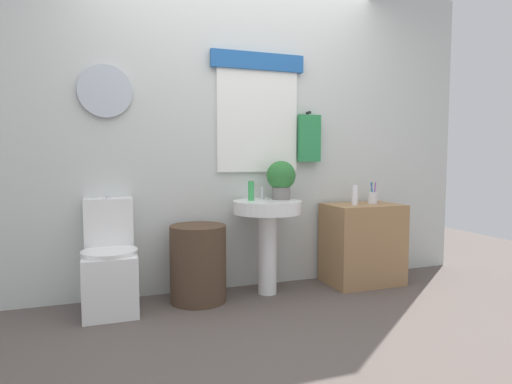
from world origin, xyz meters
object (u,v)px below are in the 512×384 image
(laundry_hamper, at_px, (198,263))
(pedestal_sink, at_px, (267,222))
(wooden_cabinet, at_px, (362,244))
(lotion_bottle, at_px, (355,195))
(toilet, at_px, (110,267))
(soap_bottle, at_px, (251,191))
(toothbrush_cup, at_px, (373,197))
(potted_plant, at_px, (281,178))

(laundry_hamper, xyz_separation_m, pedestal_sink, (0.56, 0.00, 0.28))
(wooden_cabinet, bearing_deg, lotion_bottle, -159.91)
(toilet, distance_m, lotion_bottle, 2.01)
(pedestal_sink, distance_m, lotion_bottle, 0.80)
(wooden_cabinet, relative_size, soap_bottle, 4.46)
(pedestal_sink, distance_m, toothbrush_cup, 1.00)
(laundry_hamper, bearing_deg, toilet, 176.80)
(soap_bottle, height_order, potted_plant, potted_plant)
(pedestal_sink, bearing_deg, laundry_hamper, 180.00)
(toilet, xyz_separation_m, pedestal_sink, (1.19, -0.04, 0.27))
(lotion_bottle, bearing_deg, toothbrush_cup, 15.34)
(toilet, xyz_separation_m, lotion_bottle, (1.96, -0.08, 0.47))
(potted_plant, relative_size, lotion_bottle, 1.86)
(laundry_hamper, relative_size, toothbrush_cup, 3.13)
(pedestal_sink, relative_size, potted_plant, 2.38)
(pedestal_sink, height_order, wooden_cabinet, pedestal_sink)
(toilet, distance_m, soap_bottle, 1.19)
(toothbrush_cup, bearing_deg, soap_bottle, 178.45)
(wooden_cabinet, relative_size, potted_plant, 2.19)
(lotion_bottle, bearing_deg, laundry_hamper, 178.28)
(toilet, relative_size, lotion_bottle, 4.79)
(wooden_cabinet, bearing_deg, potted_plant, 175.36)
(lotion_bottle, bearing_deg, soap_bottle, 174.22)
(toilet, relative_size, toothbrush_cup, 4.38)
(toilet, distance_m, laundry_hamper, 0.63)
(laundry_hamper, xyz_separation_m, soap_bottle, (0.44, 0.05, 0.54))
(wooden_cabinet, xyz_separation_m, potted_plant, (-0.74, 0.06, 0.58))
(pedestal_sink, bearing_deg, soap_bottle, 157.38)
(toilet, distance_m, toothbrush_cup, 2.22)
(soap_bottle, bearing_deg, pedestal_sink, -22.62)
(laundry_hamper, distance_m, toothbrush_cup, 1.61)
(wooden_cabinet, bearing_deg, toothbrush_cup, 10.36)
(soap_bottle, bearing_deg, toothbrush_cup, -1.55)
(soap_bottle, relative_size, toothbrush_cup, 0.83)
(pedestal_sink, height_order, potted_plant, potted_plant)
(potted_plant, bearing_deg, toothbrush_cup, -2.70)
(soap_bottle, bearing_deg, wooden_cabinet, -2.87)
(pedestal_sink, distance_m, soap_bottle, 0.28)
(laundry_hamper, bearing_deg, soap_bottle, 6.49)
(pedestal_sink, xyz_separation_m, soap_bottle, (-0.12, 0.05, 0.25))
(potted_plant, distance_m, toothbrush_cup, 0.87)
(pedestal_sink, relative_size, soap_bottle, 4.85)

